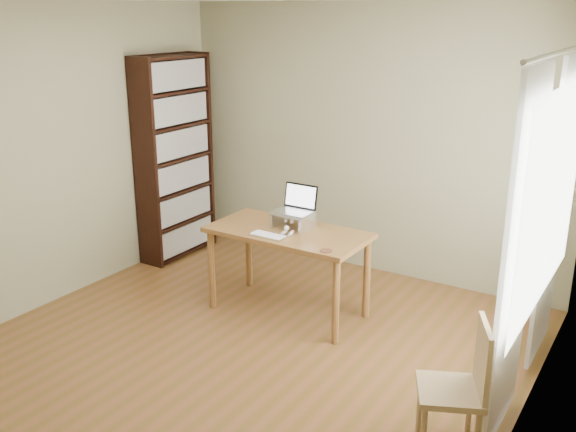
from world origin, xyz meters
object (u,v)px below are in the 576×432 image
object	(u,v)px
bookshelf	(175,158)
chair	(461,387)
laptop	(296,205)
desk	(288,242)
cat	(298,221)
keyboard	(268,236)

from	to	relation	value
bookshelf	chair	xyz separation A→B (m)	(3.60, -1.65, -0.60)
chair	laptop	bearing A→B (deg)	122.01
bookshelf	desk	world-z (taller)	bookshelf
cat	chair	bearing A→B (deg)	-42.72
bookshelf	desk	size ratio (longest dim) A/B	1.56
desk	chair	distance (m)	2.14
desk	laptop	distance (m)	0.32
laptop	cat	size ratio (longest dim) A/B	0.67
laptop	cat	bearing A→B (deg)	-42.18
laptop	chair	xyz separation A→B (m)	(1.84, -1.20, -0.49)
bookshelf	keyboard	bearing A→B (deg)	-25.42
bookshelf	chair	world-z (taller)	bookshelf
bookshelf	laptop	xyz separation A→B (m)	(1.75, -0.45, -0.11)
desk	cat	bearing A→B (deg)	76.74
bookshelf	cat	distance (m)	1.86
desk	cat	size ratio (longest dim) A/B	2.87
keyboard	bookshelf	bearing A→B (deg)	155.17
desk	keyboard	world-z (taller)	keyboard
keyboard	cat	distance (m)	0.34
laptop	keyboard	bearing A→B (deg)	-98.46
chair	desk	bearing A→B (deg)	125.06
cat	chair	distance (m)	2.19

